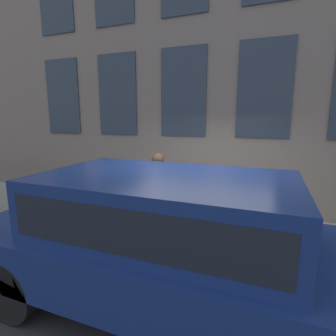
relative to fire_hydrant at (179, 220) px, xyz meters
name	(u,v)px	position (x,y,z in m)	size (l,w,h in m)	color
ground_plane	(191,260)	(-0.38, -0.36, -0.53)	(80.00, 80.00, 0.00)	#2D2D30
sidewalk	(207,230)	(0.76, -0.36, -0.46)	(2.29, 60.00, 0.16)	#9E9B93
fire_hydrant	(179,220)	(0.00, 0.00, 0.00)	(0.28, 0.41, 0.74)	red
person	(158,183)	(0.41, 0.60, 0.55)	(0.37, 0.25, 1.54)	#726651
parked_truck_navy_near	(160,232)	(-1.55, -0.29, 0.47)	(2.01, 4.83, 1.73)	black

